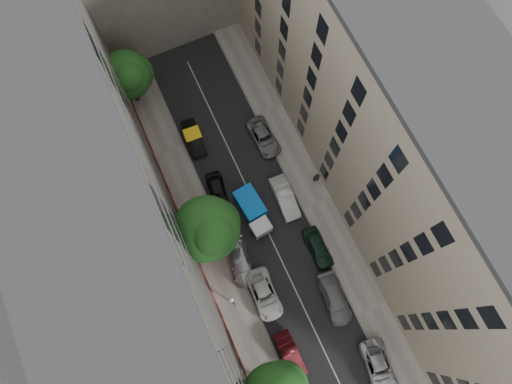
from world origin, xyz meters
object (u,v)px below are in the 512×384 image
car_left_1 (290,355)px  car_left_3 (240,262)px  car_left_2 (264,294)px  car_right_3 (285,198)px  tarp_truck (253,211)px  car_right_0 (379,367)px  car_right_1 (335,299)px  car_left_4 (218,191)px  car_right_2 (318,248)px  car_right_4 (264,137)px  pedestrian (317,177)px  tree_mid (209,230)px  lamp_post (233,302)px  tree_far (127,76)px  car_left_5 (194,138)px

car_left_1 → car_left_3: size_ratio=0.87×
car_left_2 → car_right_3: size_ratio=1.06×
car_left_3 → tarp_truck: bearing=60.4°
car_right_0 → car_right_1: size_ratio=0.99×
car_left_4 → tarp_truck: bearing=-48.3°
car_right_0 → car_right_2: car_right_2 is taller
car_left_1 → car_right_4: size_ratio=0.90×
car_right_2 → car_right_4: bearing=90.0°
car_left_4 → pedestrian: size_ratio=2.22×
tree_mid → lamp_post: size_ratio=1.46×
car_right_0 → lamp_post: 14.01m
tree_far → tree_mid: bearing=-85.8°
pedestrian → car_right_3: bearing=29.6°
car_left_5 → car_right_2: size_ratio=1.00×
tree_mid → car_left_4: bearing=63.6°
car_right_4 → pedestrian: bearing=-67.6°
car_left_1 → car_left_3: car_left_3 is taller
tarp_truck → car_right_4: size_ratio=1.08×
tree_mid → car_right_3: bearing=9.0°
car_left_4 → tree_far: bearing=112.9°
car_left_3 → tree_far: size_ratio=0.67×
car_left_3 → car_left_5: bearing=95.8°
tree_far → car_left_1: bearing=-83.3°
car_left_4 → tree_mid: size_ratio=0.43×
car_left_1 → car_right_0: 7.67m
car_right_1 → tree_mid: tree_mid is taller
car_left_4 → car_right_3: car_right_3 is taller
car_left_3 → car_right_4: bearing=64.6°
car_left_3 → car_right_3: size_ratio=1.04×
car_left_5 → pedestrian: size_ratio=2.28×
car_left_1 → car_left_2: (0.09, 5.60, -0.01)m
tarp_truck → lamp_post: lamp_post is taller
car_right_2 → pedestrian: (2.88, 6.14, 0.35)m
car_left_5 → tree_far: tree_far is taller
car_left_3 → car_left_4: bearing=92.8°
car_left_5 → car_right_2: bearing=-64.1°
car_right_0 → car_right_3: bearing=100.8°
car_left_3 → lamp_post: bearing=-111.7°
car_right_1 → pedestrian: (3.60, 10.89, 0.35)m
lamp_post → car_right_3: bearing=40.2°
car_left_3 → car_right_4: (7.20, 10.40, -0.05)m
car_left_4 → car_left_5: (0.00, 6.14, -0.01)m
car_left_1 → car_right_1: size_ratio=0.85×
car_left_2 → pedestrian: bearing=42.9°
car_right_0 → tree_far: (-9.90, 33.09, 4.06)m
car_left_1 → lamp_post: (-2.68, 5.92, 3.43)m
car_right_1 → tree_far: tree_far is taller
car_left_1 → car_right_2: (6.40, 7.35, 0.03)m
car_left_3 → car_left_5: car_left_3 is taller
car_left_3 → car_right_4: 12.65m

